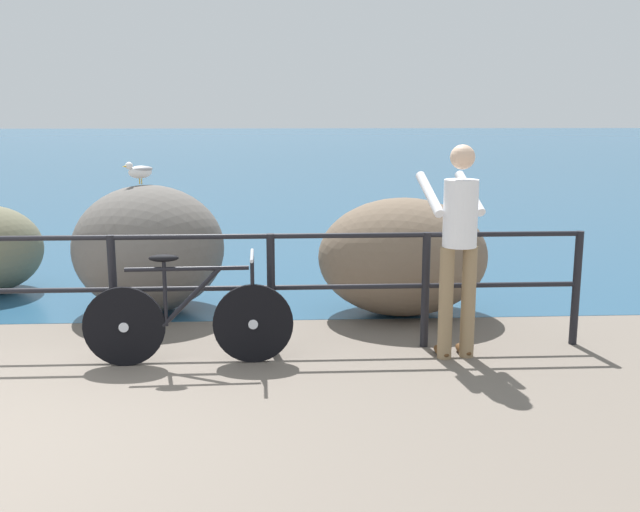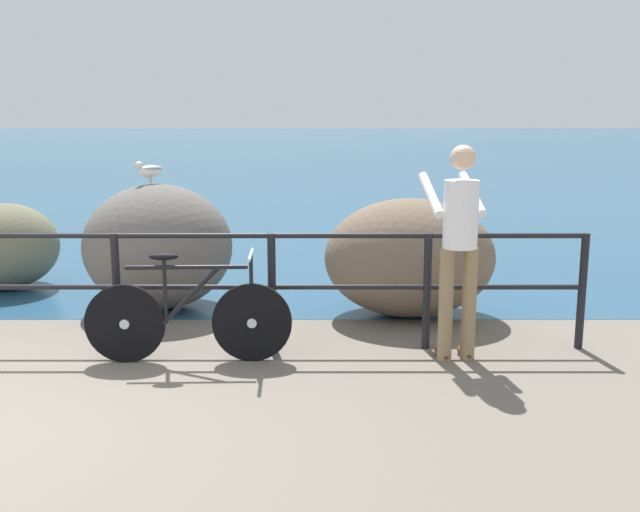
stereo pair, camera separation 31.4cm
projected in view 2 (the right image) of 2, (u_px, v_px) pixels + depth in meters
ground_plane at (244, 176)px, 24.25m from camera, size 120.00×120.00×0.10m
sea_surface at (283, 142)px, 51.37m from camera, size 120.00×90.00×0.01m
promenade_railing at (35, 278)px, 6.24m from camera, size 9.46×0.07×1.02m
bicycle at (186, 316)px, 5.95m from camera, size 1.70×0.48×0.92m
person_at_railing at (456, 242)px, 5.91m from camera, size 0.52×0.67×1.78m
breakwater_boulder_main at (155, 247)px, 7.57m from camera, size 1.55×1.42×1.31m
breakwater_boulder_left at (2, 246)px, 8.46m from camera, size 1.22×1.15×1.00m
breakwater_boulder_right at (406, 258)px, 7.30m from camera, size 1.71×1.32×1.19m
seagull at (147, 170)px, 7.50m from camera, size 0.31×0.26×0.23m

